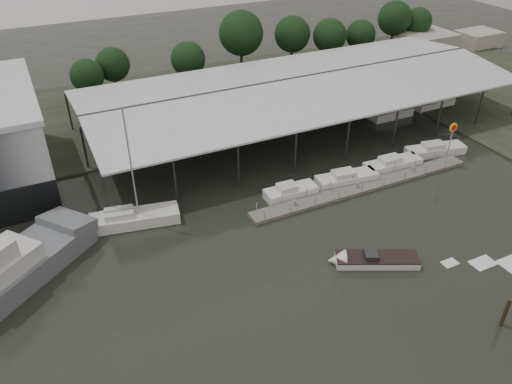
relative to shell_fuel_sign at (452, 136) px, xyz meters
name	(u,v)px	position (x,y,z in m)	size (l,w,h in m)	color
ground	(291,285)	(-27.00, -9.99, -3.93)	(200.00, 200.00, 0.00)	black
land_strip_far	(153,108)	(-27.00, 32.01, -3.83)	(140.00, 30.00, 0.30)	#3A4130
covered_boat_shed	(301,82)	(-10.00, 18.01, 2.20)	(58.24, 24.00, 6.96)	silver
floating_dock	(364,187)	(-12.00, 0.01, -3.72)	(28.00, 2.00, 1.40)	slate
shell_fuel_sign	(452,136)	(0.00, 0.00, 0.00)	(1.10, 0.18, 5.55)	#9A9C9F
distant_commercial_buildings	(442,42)	(32.03, 34.70, -2.08)	(22.00, 8.00, 4.00)	#A0978D
grey_trawler	(3,274)	(-48.95, 0.36, -2.35)	(17.10, 14.95, 8.84)	slate
white_sailboat	(133,218)	(-36.92, 4.83, -3.27)	(9.18, 4.24, 12.79)	white
speedboat_underway	(369,260)	(-19.25, -10.60, -3.53)	(17.82, 9.66, 2.00)	white
moored_cruiser_0	(290,192)	(-20.28, 2.19, -3.31)	(5.93, 2.46, 1.70)	white
moored_cruiser_1	(346,178)	(-13.14, 1.90, -3.31)	(7.40, 3.00, 1.70)	white
moored_cruiser_2	(392,164)	(-6.33, 2.18, -3.31)	(7.30, 2.54, 1.70)	white
moored_cruiser_3	(435,150)	(0.79, 2.68, -3.31)	(7.86, 3.67, 1.70)	white
horizon_tree_line	(289,37)	(-0.76, 37.87, 2.12)	(68.04, 9.78, 11.06)	#312315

